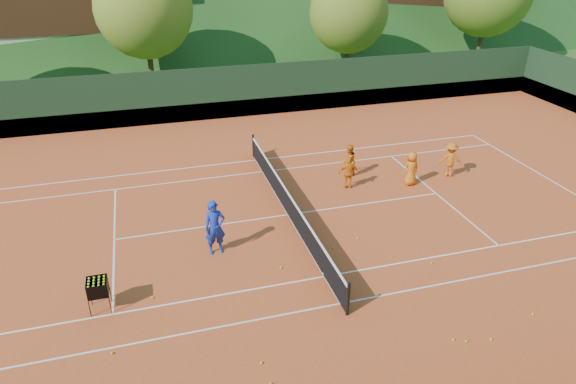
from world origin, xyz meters
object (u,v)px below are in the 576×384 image
object	(u,v)px
student_b	(349,173)
student_c	(411,169)
coach	(215,228)
student_d	(450,160)
tennis_net	(288,203)
ball_hopper	(98,288)
student_a	(349,161)

from	to	relation	value
student_b	student_c	xyz separation A→B (m)	(2.67, -0.41, 0.03)
coach	student_d	world-z (taller)	coach
student_d	tennis_net	distance (m)	7.93
coach	tennis_net	distance (m)	3.56
ball_hopper	student_b	bearing A→B (deg)	28.36
coach	student_c	size ratio (longest dim) A/B	1.30
coach	student_c	world-z (taller)	coach
coach	student_a	distance (m)	7.93
student_d	ball_hopper	bearing A→B (deg)	41.30
tennis_net	ball_hopper	distance (m)	7.69
coach	tennis_net	xyz separation A→B (m)	(3.05, 1.78, -0.46)
coach	ball_hopper	distance (m)	4.16
coach	student_d	bearing A→B (deg)	10.46
student_a	ball_hopper	size ratio (longest dim) A/B	1.47
tennis_net	coach	bearing A→B (deg)	-149.66
coach	student_b	bearing A→B (deg)	22.37
coach	student_a	xyz separation A→B (m)	(6.58, 4.42, -0.23)
student_b	tennis_net	distance (m)	3.43
coach	student_c	xyz separation A→B (m)	(8.79, 2.88, -0.22)
student_b	ball_hopper	size ratio (longest dim) A/B	1.42
coach	tennis_net	size ratio (longest dim) A/B	0.16
student_b	student_d	world-z (taller)	student_d
student_c	ball_hopper	world-z (taller)	student_c
student_c	ball_hopper	size ratio (longest dim) A/B	1.48
tennis_net	student_b	bearing A→B (deg)	26.05
ball_hopper	student_d	bearing A→B (deg)	19.61
student_d	tennis_net	size ratio (longest dim) A/B	0.13
tennis_net	ball_hopper	xyz separation A→B (m)	(-6.70, -3.77, 0.25)
student_d	coach	bearing A→B (deg)	38.01
student_a	student_b	distance (m)	1.22
student_a	tennis_net	distance (m)	4.41
student_b	tennis_net	bearing A→B (deg)	38.13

